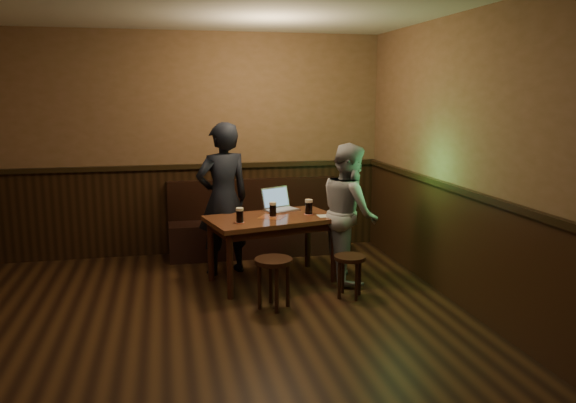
# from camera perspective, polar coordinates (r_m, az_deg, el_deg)

# --- Properties ---
(room) EXTENTS (5.04, 6.04, 2.84)m
(room) POSITION_cam_1_polar(r_m,az_deg,el_deg) (4.52, -8.44, 0.08)
(room) COLOR black
(room) RESTS_ON ground
(bench) EXTENTS (2.20, 0.50, 0.95)m
(bench) POSITION_cam_1_polar(r_m,az_deg,el_deg) (7.25, -3.30, -2.89)
(bench) COLOR black
(bench) RESTS_ON ground
(pub_table) EXTENTS (1.50, 1.07, 0.73)m
(pub_table) POSITION_cam_1_polar(r_m,az_deg,el_deg) (6.09, -1.63, -2.45)
(pub_table) COLOR #5B2B1A
(pub_table) RESTS_ON ground
(stool_left) EXTENTS (0.37, 0.37, 0.49)m
(stool_left) POSITION_cam_1_polar(r_m,az_deg,el_deg) (5.40, -1.48, -6.84)
(stool_left) COLOR black
(stool_left) RESTS_ON ground
(stool_right) EXTENTS (0.39, 0.39, 0.43)m
(stool_right) POSITION_cam_1_polar(r_m,az_deg,el_deg) (5.73, 6.30, -6.35)
(stool_right) COLOR black
(stool_right) RESTS_ON ground
(pint_left) EXTENTS (0.10, 0.10, 0.16)m
(pint_left) POSITION_cam_1_polar(r_m,az_deg,el_deg) (5.80, -4.92, -1.39)
(pint_left) COLOR #A22213
(pint_left) RESTS_ON pub_table
(pint_mid) EXTENTS (0.10, 0.10, 0.16)m
(pint_mid) POSITION_cam_1_polar(r_m,az_deg,el_deg) (6.07, -1.55, -0.79)
(pint_mid) COLOR #A22213
(pint_mid) RESTS_ON pub_table
(pint_right) EXTENTS (0.11, 0.11, 0.17)m
(pint_right) POSITION_cam_1_polar(r_m,az_deg,el_deg) (6.18, 2.12, -0.54)
(pint_right) COLOR #A22213
(pint_right) RESTS_ON pub_table
(laptop) EXTENTS (0.45, 0.41, 0.25)m
(laptop) POSITION_cam_1_polar(r_m,az_deg,el_deg) (6.42, -0.92, -0.29)
(laptop) COLOR silver
(laptop) RESTS_ON pub_table
(menu) EXTENTS (0.22, 0.16, 0.00)m
(menu) POSITION_cam_1_polar(r_m,az_deg,el_deg) (6.13, 4.07, -1.46)
(menu) COLOR silver
(menu) RESTS_ON pub_table
(person_suit) EXTENTS (0.73, 0.59, 1.73)m
(person_suit) POSITION_cam_1_polar(r_m,az_deg,el_deg) (6.39, -6.61, 0.25)
(person_suit) COLOR black
(person_suit) RESTS_ON ground
(person_grey) EXTENTS (0.61, 0.77, 1.52)m
(person_grey) POSITION_cam_1_polar(r_m,az_deg,el_deg) (6.16, 6.25, -1.12)
(person_grey) COLOR gray
(person_grey) RESTS_ON ground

